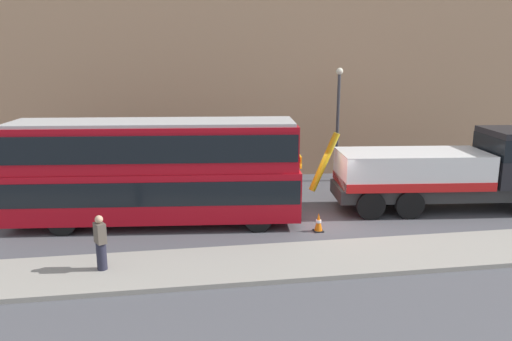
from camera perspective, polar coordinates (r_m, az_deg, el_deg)
name	(u,v)px	position (r m, az deg, el deg)	size (l,w,h in m)	color
ground_plane	(318,218)	(20.37, 7.16, -5.43)	(120.00, 120.00, 0.00)	#4C4C51
near_kerb	(354,257)	(16.62, 11.22, -9.74)	(60.00, 2.80, 0.15)	gray
building_facade	(281,23)	(27.04, 2.85, 16.60)	(60.00, 1.50, 16.00)	#9E7A5B
recovery_tow_truck	(453,169)	(22.48, 21.72, 0.15)	(10.24, 3.55, 3.67)	#2D2D2D
double_decker_bus	(155,168)	(19.33, -11.53, 0.25)	(11.20, 3.67, 4.06)	#B70C19
pedestrian_onlooker	(101,243)	(15.65, -17.45, -8.00)	(0.42, 0.48, 1.71)	#232333
traffic_cone_near_bus	(319,223)	(18.78, 7.21, -5.98)	(0.36, 0.36, 0.72)	orange
street_lamp	(338,115)	(25.73, 9.41, 6.35)	(0.36, 0.36, 5.83)	#38383D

